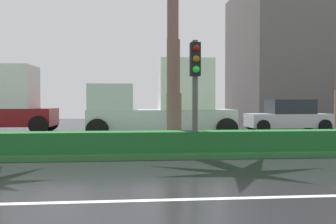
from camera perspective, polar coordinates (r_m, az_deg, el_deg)
The scene contains 5 objects.
ground_plane at distance 13.74m, azimuth -24.85°, elevation -5.46°, with size 90.00×42.00×0.10m, color black.
traffic_signal_median_right at distance 10.38m, azimuth 4.36°, elevation 5.85°, with size 0.28×0.43×3.24m.
box_truck_following at distance 16.00m, azimuth -0.83°, elevation 1.43°, with size 6.40×2.64×3.46m.
car_in_traffic_second at distance 20.38m, azimuth 18.58°, elevation -0.62°, with size 4.30×2.02×1.72m.
building_far_right at distance 36.24m, azimuth 24.89°, elevation 8.19°, with size 17.52×10.30×11.61m.
Camera 1 is at (4.60, -3.84, 1.64)m, focal length 38.25 mm.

